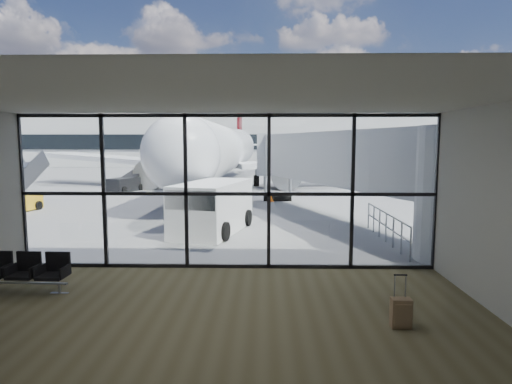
{
  "coord_description": "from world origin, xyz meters",
  "views": [
    {
      "loc": [
        1.08,
        -12.26,
        3.63
      ],
      "look_at": [
        0.77,
        3.0,
        1.92
      ],
      "focal_mm": 30.0,
      "sensor_mm": 36.0,
      "label": 1
    }
  ],
  "objects_px": {
    "suitcase": "(401,313)",
    "belt_loader": "(126,183)",
    "seating_row": "(26,270)",
    "airliner": "(224,150)",
    "service_van": "(212,207)",
    "mobile_stairs": "(10,200)"
  },
  "relations": [
    {
      "from": "airliner",
      "to": "mobile_stairs",
      "type": "bearing_deg",
      "value": -121.46
    },
    {
      "from": "suitcase",
      "to": "belt_loader",
      "type": "xyz_separation_m",
      "value": [
        -13.52,
        24.71,
        0.29
      ]
    },
    {
      "from": "seating_row",
      "to": "mobile_stairs",
      "type": "height_order",
      "value": "mobile_stairs"
    },
    {
      "from": "suitcase",
      "to": "service_van",
      "type": "distance_m",
      "value": 10.51
    },
    {
      "from": "suitcase",
      "to": "belt_loader",
      "type": "distance_m",
      "value": 28.16
    },
    {
      "from": "belt_loader",
      "to": "airliner",
      "type": "bearing_deg",
      "value": 55.87
    },
    {
      "from": "service_van",
      "to": "mobile_stairs",
      "type": "height_order",
      "value": "mobile_stairs"
    },
    {
      "from": "seating_row",
      "to": "mobile_stairs",
      "type": "relative_size",
      "value": 0.55
    },
    {
      "from": "seating_row",
      "to": "mobile_stairs",
      "type": "xyz_separation_m",
      "value": [
        -7.79,
        12.33,
        0.09
      ]
    },
    {
      "from": "seating_row",
      "to": "service_van",
      "type": "distance_m",
      "value": 8.2
    },
    {
      "from": "suitcase",
      "to": "service_van",
      "type": "xyz_separation_m",
      "value": [
        -4.89,
        9.28,
        0.74
      ]
    },
    {
      "from": "airliner",
      "to": "belt_loader",
      "type": "bearing_deg",
      "value": -142.94
    },
    {
      "from": "seating_row",
      "to": "airliner",
      "type": "relative_size",
      "value": 0.06
    },
    {
      "from": "seating_row",
      "to": "service_van",
      "type": "relative_size",
      "value": 0.43
    },
    {
      "from": "suitcase",
      "to": "belt_loader",
      "type": "bearing_deg",
      "value": 119.07
    },
    {
      "from": "belt_loader",
      "to": "mobile_stairs",
      "type": "distance_m",
      "value": 10.78
    },
    {
      "from": "seating_row",
      "to": "belt_loader",
      "type": "relative_size",
      "value": 0.53
    },
    {
      "from": "seating_row",
      "to": "service_van",
      "type": "bearing_deg",
      "value": 65.15
    },
    {
      "from": "airliner",
      "to": "service_van",
      "type": "bearing_deg",
      "value": -84.53
    },
    {
      "from": "suitcase",
      "to": "airliner",
      "type": "bearing_deg",
      "value": 102.41
    },
    {
      "from": "seating_row",
      "to": "airliner",
      "type": "xyz_separation_m",
      "value": [
        2.24,
        27.86,
        2.56
      ]
    },
    {
      "from": "suitcase",
      "to": "airliner",
      "type": "xyz_separation_m",
      "value": [
        -6.36,
        29.84,
        2.77
      ]
    }
  ]
}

